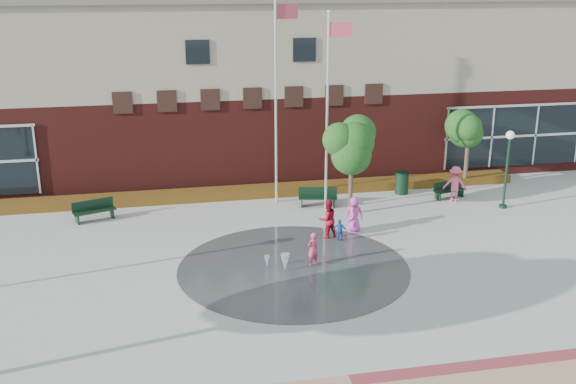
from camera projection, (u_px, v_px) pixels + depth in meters
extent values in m
plane|color=#666056|center=(313.00, 306.00, 21.62)|extent=(120.00, 120.00, 0.00)
cube|color=#A8A8A0|center=(288.00, 257.00, 25.35)|extent=(46.00, 18.00, 0.01)
cylinder|color=#383A3D|center=(293.00, 268.00, 24.42)|extent=(8.40, 8.40, 0.01)
cube|color=#5A1B18|center=(240.00, 125.00, 37.25)|extent=(44.00, 10.00, 4.50)
cube|color=gray|center=(238.00, 42.00, 35.86)|extent=(44.00, 10.00, 4.50)
cube|color=black|center=(535.00, 135.00, 35.44)|extent=(10.00, 0.12, 3.19)
cube|color=black|center=(198.00, 52.00, 30.70)|extent=(1.10, 0.10, 1.10)
cube|color=black|center=(304.00, 50.00, 31.64)|extent=(1.10, 0.10, 1.10)
cube|color=#9F1D0B|center=(257.00, 196.00, 32.44)|extent=(26.00, 1.20, 0.40)
cylinder|color=silver|center=(276.00, 104.00, 30.08)|extent=(0.11, 0.11, 9.33)
cube|color=#BC3A4F|center=(287.00, 11.00, 29.00)|extent=(1.02, 0.12, 0.63)
cylinder|color=silver|center=(327.00, 116.00, 29.16)|extent=(0.11, 0.11, 8.63)
sphere|color=silver|center=(329.00, 12.00, 27.82)|extent=(0.18, 0.18, 0.18)
cube|color=#BC3A4F|center=(341.00, 30.00, 27.99)|extent=(0.96, 0.32, 0.61)
cylinder|color=black|center=(506.00, 174.00, 30.23)|extent=(0.11, 0.11, 3.24)
cylinder|color=black|center=(503.00, 206.00, 30.71)|extent=(0.34, 0.34, 0.15)
sphere|color=white|center=(510.00, 135.00, 29.68)|extent=(0.38, 0.38, 0.38)
cube|color=black|center=(94.00, 211.00, 28.99)|extent=(1.86, 1.09, 0.06)
cube|color=black|center=(93.00, 205.00, 29.10)|extent=(1.71, 0.67, 0.45)
cube|color=black|center=(318.00, 198.00, 30.75)|extent=(1.83, 0.86, 0.06)
cube|color=black|center=(318.00, 192.00, 30.88)|extent=(1.73, 0.43, 0.44)
cube|color=black|center=(450.00, 190.00, 31.91)|extent=(1.67, 0.83, 0.05)
cube|color=black|center=(447.00, 185.00, 32.02)|extent=(1.57, 0.44, 0.40)
cylinder|color=black|center=(402.00, 183.00, 32.56)|extent=(0.64, 0.64, 1.07)
cylinder|color=black|center=(402.00, 172.00, 32.39)|extent=(0.68, 0.68, 0.06)
cylinder|color=#433128|center=(351.00, 184.00, 29.52)|extent=(0.19, 0.19, 2.79)
cylinder|color=#433128|center=(466.00, 163.00, 33.60)|extent=(0.21, 0.21, 2.40)
cone|color=white|center=(285.00, 272.00, 24.14)|extent=(0.34, 0.34, 0.65)
cone|color=white|center=(267.00, 268.00, 24.44)|extent=(0.20, 0.20, 0.45)
imported|color=#E43F64|center=(313.00, 249.00, 24.49)|extent=(0.55, 0.48, 1.27)
imported|color=#AF1124|center=(327.00, 219.00, 26.99)|extent=(0.94, 0.82, 1.62)
imported|color=#DD41B4|center=(354.00, 214.00, 27.71)|extent=(0.82, 0.63, 1.50)
imported|color=blue|center=(340.00, 231.00, 26.74)|extent=(0.59, 0.46, 0.94)
imported|color=#EA567F|center=(455.00, 184.00, 31.39)|extent=(1.26, 1.02, 1.70)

